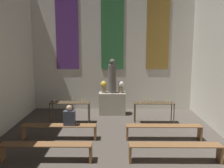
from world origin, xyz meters
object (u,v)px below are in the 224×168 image
(flower_vase_right, at_px, (121,86))
(flower_vase_left, at_px, (104,86))
(candle_rack_right, at_px, (154,105))
(pew_back_left, at_px, (59,128))
(statue, at_px, (112,77))
(person_seated, at_px, (69,117))
(pew_back_right, at_px, (164,129))
(altar, at_px, (112,103))
(candle_rack_left, at_px, (70,105))
(pew_third_left, at_px, (46,148))
(pew_third_right, at_px, (175,149))

(flower_vase_right, bearing_deg, flower_vase_left, 180.00)
(candle_rack_right, xyz_separation_m, pew_back_left, (-3.28, -1.64, -0.38))
(statue, bearing_deg, person_seated, -114.48)
(pew_back_right, bearing_deg, altar, 119.81)
(candle_rack_left, relative_size, pew_third_left, 0.63)
(flower_vase_right, xyz_separation_m, candle_rack_right, (1.23, -1.29, -0.51))
(altar, distance_m, statue, 1.15)
(candle_rack_left, relative_size, pew_back_left, 0.63)
(candle_rack_left, height_order, pew_third_right, candle_rack_left)
(flower_vase_left, distance_m, pew_back_left, 3.33)
(flower_vase_right, distance_m, person_seated, 3.42)
(pew_back_left, height_order, pew_back_right, same)
(flower_vase_right, distance_m, candle_rack_right, 1.86)
(altar, distance_m, flower_vase_right, 0.85)
(statue, height_order, person_seated, statue)
(pew_back_left, bearing_deg, flower_vase_left, 65.95)
(candle_rack_left, relative_size, candle_rack_right, 1.00)
(altar, relative_size, pew_third_right, 0.48)
(candle_rack_left, xyz_separation_m, candle_rack_right, (3.21, 0.00, 0.00))
(flower_vase_left, relative_size, candle_rack_left, 0.34)
(person_seated, bearing_deg, flower_vase_left, 71.81)
(candle_rack_left, height_order, pew_back_right, candle_rack_left)
(pew_third_right, bearing_deg, flower_vase_right, 106.33)
(statue, bearing_deg, pew_third_right, -69.38)
(altar, xyz_separation_m, person_seated, (-1.33, -2.93, 0.27))
(flower_vase_right, bearing_deg, candle_rack_left, -146.82)
(pew_third_left, bearing_deg, altar, 69.38)
(pew_third_left, relative_size, pew_back_left, 1.00)
(flower_vase_left, distance_m, person_seated, 3.12)
(pew_third_right, distance_m, person_seated, 3.40)
(pew_back_left, xyz_separation_m, person_seated, (0.34, -0.00, 0.40))
(pew_back_left, bearing_deg, candle_rack_right, 26.49)
(candle_rack_right, distance_m, pew_back_right, 1.68)
(statue, relative_size, pew_back_right, 0.61)
(pew_back_right, bearing_deg, pew_back_left, 180.00)
(candle_rack_right, bearing_deg, person_seated, -150.89)
(altar, relative_size, statue, 0.78)
(altar, xyz_separation_m, candle_rack_left, (-1.61, -1.29, 0.26))
(pew_back_left, bearing_deg, statue, 60.19)
(candle_rack_left, height_order, pew_third_left, candle_rack_left)
(altar, xyz_separation_m, pew_third_left, (-1.68, -4.46, -0.12))
(pew_third_right, height_order, person_seated, person_seated)
(flower_vase_left, height_order, candle_rack_left, flower_vase_left)
(flower_vase_left, bearing_deg, pew_third_left, -106.33)
(candle_rack_right, distance_m, pew_back_left, 3.69)
(candle_rack_left, xyz_separation_m, person_seated, (0.27, -1.64, 0.02))
(statue, height_order, flower_vase_left, statue)
(person_seated, bearing_deg, pew_back_right, 0.00)
(statue, xyz_separation_m, pew_back_right, (1.68, -2.93, -1.27))
(altar, height_order, pew_back_left, altar)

